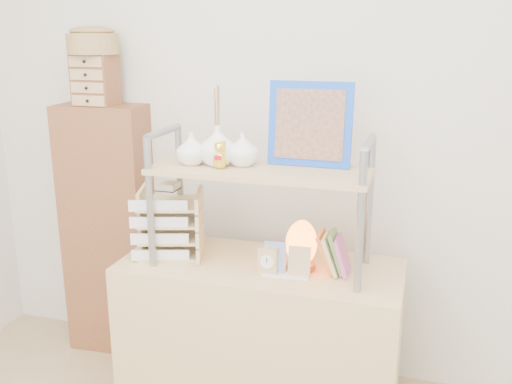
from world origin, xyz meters
TOP-DOWN VIEW (x-y plane):
  - room_shell at (0.00, 0.39)m, footprint 3.42×3.41m
  - desk at (0.00, 1.20)m, footprint 1.20×0.50m
  - cabinet at (-0.96, 1.57)m, footprint 0.47×0.27m
  - hutch at (-0.04, 1.21)m, footprint 0.90×0.34m
  - letter_tray at (-0.42, 1.20)m, footprint 0.33×0.32m
  - salt_lamp at (0.18, 1.20)m, footprint 0.14×0.13m
  - desk_clock at (0.06, 1.11)m, footprint 0.08×0.04m
  - postcard_stand at (0.13, 1.12)m, footprint 0.20×0.07m
  - drawer_chest at (-0.96, 1.55)m, footprint 0.20×0.16m
  - woven_basket at (-0.96, 1.55)m, footprint 0.25×0.25m

SIDE VIEW (x-z plane):
  - desk at x=0.00m, z-range 0.00..0.75m
  - cabinet at x=-0.96m, z-range 0.00..1.35m
  - postcard_stand at x=0.13m, z-range 0.72..0.86m
  - desk_clock at x=0.06m, z-range 0.75..0.86m
  - salt_lamp at x=0.18m, z-range 0.75..0.96m
  - letter_tray at x=-0.42m, z-range 0.72..1.05m
  - hutch at x=-0.04m, z-range 0.80..1.57m
  - drawer_chest at x=-0.96m, z-range 1.35..1.60m
  - woven_basket at x=-0.96m, z-range 1.60..1.70m
  - room_shell at x=0.00m, z-range 0.39..3.00m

